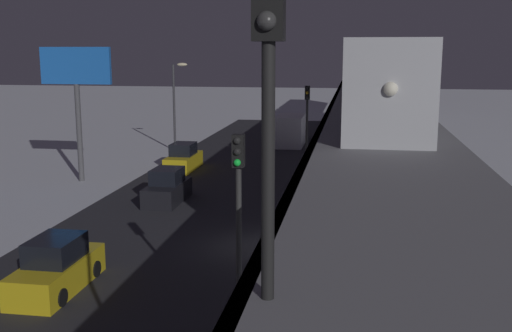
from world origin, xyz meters
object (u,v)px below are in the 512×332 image
Objects in this scene: rail_signal at (268,75)px; commercial_billboard at (76,79)px; box_truck at (292,130)px; traffic_light_mid at (307,119)px; sedan_yellow at (57,269)px; subway_train at (368,65)px; traffic_light_near at (239,213)px; sedan_yellow_2 at (183,159)px; sedan_black_2 at (167,188)px.

rail_signal is 0.45× the size of commercial_billboard.
commercial_billboard reaches higher than box_truck.
commercial_billboard reaches higher than traffic_light_mid.
sedan_yellow is at bearing 69.69° from traffic_light_mid.
subway_train reaches higher than box_truck.
subway_train is 40.02m from traffic_light_near.
box_truck is at bearing -115.54° from sedan_yellow_2.
rail_signal is at bearing 103.12° from traffic_light_near.
sedan_black_2 is 0.58× the size of box_truck.
traffic_light_mid is at bearing -86.31° from rail_signal.
sedan_black_2 is at bearing -69.76° from rail_signal.
traffic_light_near is (-2.70, 40.42, 2.85)m from box_truck.
commercial_billboard is (14.99, 2.26, 2.63)m from traffic_light_mid.
commercial_billboard is (5.69, 5.01, 6.03)m from sedan_yellow_2.
traffic_light_near is 26.42m from commercial_billboard.
rail_signal reaches higher than sedan_yellow_2.
rail_signal is 0.88× the size of sedan_yellow.
sedan_yellow_2 is (1.80, -23.02, 0.01)m from sedan_yellow.
traffic_light_near reaches higher than sedan_yellow.
sedan_black_2 is 10.73m from traffic_light_mid.
box_truck is (-4.80, -36.83, 0.56)m from sedan_yellow.
sedan_yellow is 21.88m from traffic_light_mid.
traffic_light_near and traffic_light_mid have the same top height.
sedan_yellow_2 is 0.62× the size of box_truck.
sedan_yellow is at bearing 94.47° from sedan_yellow_2.
subway_train is at bearing -104.74° from traffic_light_mid.
commercial_billboard is at bearing -60.88° from rail_signal.
traffic_light_mid is at bearing 99.26° from box_truck.
traffic_light_near is (-7.50, 16.98, 3.40)m from sedan_black_2.
commercial_billboard is (14.99, -21.60, 2.63)m from traffic_light_near.
subway_train is 26.36m from sedan_black_2.
sedan_black_2 is at bearing 42.53° from traffic_light_mid.
sedan_yellow is at bearing 112.57° from commercial_billboard.
subway_train is 8.32× the size of commercial_billboard.
rail_signal is at bearing 110.24° from sedan_black_2.
traffic_light_mid reaches higher than sedan_yellow.
box_truck is at bearing -86.18° from traffic_light_near.
sedan_black_2 is (9.63, -26.10, -7.57)m from rail_signal.
commercial_billboard reaches higher than traffic_light_near.
subway_train is at bearing -92.39° from rail_signal.
rail_signal is (2.04, 48.79, 0.95)m from subway_train.
traffic_light_near reaches higher than sedan_yellow_2.
sedan_yellow is (9.63, -12.71, -7.58)m from rail_signal.
sedan_yellow is 0.71× the size of traffic_light_mid.
traffic_light_mid reaches higher than sedan_black_2.
sedan_yellow_2 is at bearing -70.74° from traffic_light_near.
commercial_billboard is (19.15, 18.07, -0.59)m from subway_train.
traffic_light_mid is at bearing -90.00° from traffic_light_near.
subway_train is 9.19m from box_truck.
commercial_billboard is (7.49, -18.01, 6.04)m from sedan_yellow.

